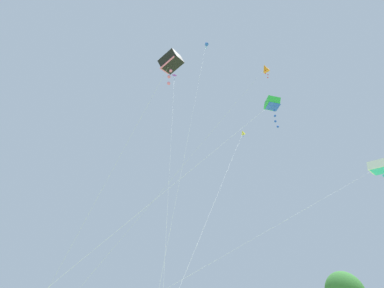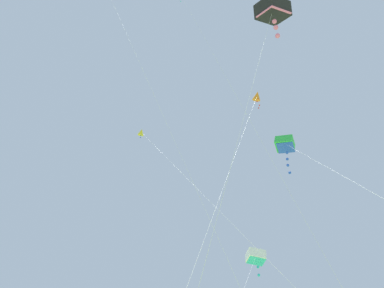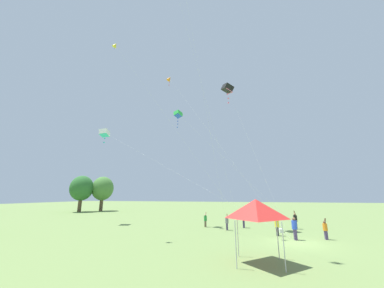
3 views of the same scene
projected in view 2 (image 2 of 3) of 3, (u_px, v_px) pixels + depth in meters
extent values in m
cylinder|color=silver|center=(364.00, 188.00, 11.55)|extent=(0.34, 14.24, 15.01)
cube|color=green|center=(285.00, 144.00, 21.80)|extent=(1.33, 1.22, 0.91)
cube|color=blue|center=(286.00, 148.00, 21.62)|extent=(1.13, 1.09, 0.40)
sphere|color=blue|center=(287.00, 153.00, 21.42)|extent=(0.16, 0.16, 0.16)
sphere|color=blue|center=(287.00, 159.00, 21.14)|extent=(0.16, 0.16, 0.16)
sphere|color=blue|center=(288.00, 165.00, 20.83)|extent=(0.16, 0.16, 0.16)
sphere|color=blue|center=(290.00, 173.00, 20.60)|extent=(0.16, 0.16, 0.16)
cylinder|color=silver|center=(152.00, 91.00, 17.74)|extent=(10.06, 3.21, 28.80)
cylinder|color=silver|center=(236.00, 153.00, 14.46)|extent=(5.12, 13.51, 20.23)
cone|color=orange|center=(257.00, 96.00, 25.98)|extent=(0.77, 0.80, 0.93)
sphere|color=red|center=(258.00, 99.00, 25.70)|extent=(0.09, 0.09, 0.09)
sphere|color=red|center=(257.00, 101.00, 25.53)|extent=(0.09, 0.09, 0.09)
sphere|color=red|center=(259.00, 105.00, 25.45)|extent=(0.09, 0.09, 0.09)
sphere|color=red|center=(259.00, 108.00, 25.30)|extent=(0.09, 0.09, 0.09)
cylinder|color=silver|center=(248.00, 102.00, 10.36)|extent=(4.38, 5.17, 17.41)
cube|color=black|center=(273.00, 10.00, 17.76)|extent=(1.78, 1.85, 1.46)
cube|color=pink|center=(274.00, 15.00, 17.52)|extent=(1.67, 1.45, 0.79)
sphere|color=pink|center=(274.00, 21.00, 17.24)|extent=(0.22, 0.22, 0.22)
sphere|color=pink|center=(276.00, 27.00, 16.78)|extent=(0.22, 0.22, 0.22)
sphere|color=pink|center=(278.00, 36.00, 16.41)|extent=(0.22, 0.22, 0.22)
cylinder|color=silver|center=(234.00, 91.00, 17.83)|extent=(6.01, 6.27, 28.90)
sphere|color=#2DBCD1|center=(181.00, 1.00, 28.86)|extent=(0.07, 0.07, 0.07)
cylinder|color=silver|center=(211.00, 203.00, 17.17)|extent=(10.06, 12.85, 19.97)
cone|color=yellow|center=(141.00, 132.00, 28.59)|extent=(0.65, 0.68, 0.70)
sphere|color=blue|center=(141.00, 135.00, 28.44)|extent=(0.07, 0.07, 0.07)
sphere|color=blue|center=(140.00, 137.00, 28.30)|extent=(0.07, 0.07, 0.07)
cube|color=white|center=(256.00, 256.00, 29.11)|extent=(1.63, 1.50, 1.07)
cube|color=#2DBCD1|center=(256.00, 261.00, 28.86)|extent=(1.48, 1.31, 0.37)
sphere|color=#2DBCD1|center=(258.00, 267.00, 28.51)|extent=(0.21, 0.21, 0.21)
sphere|color=#2DBCD1|center=(259.00, 275.00, 28.17)|extent=(0.21, 0.21, 0.21)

